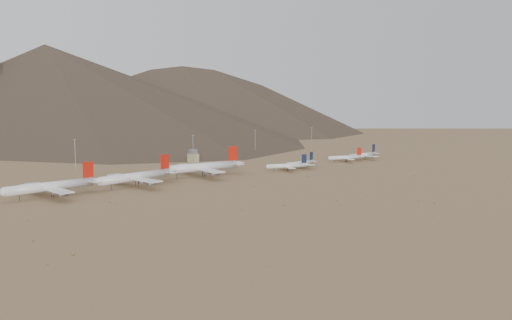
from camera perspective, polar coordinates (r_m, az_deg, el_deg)
ground at (r=414.21m, az=-1.25°, el=-2.21°), size 3000.00×3000.00×0.00m
widebody_west at (r=376.77m, az=-19.82°, el=-2.48°), size 67.04×51.99×19.96m
widebody_centre at (r=402.30m, az=-11.93°, el=-1.63°), size 67.26×52.64×20.18m
widebody_east at (r=440.90m, az=-5.38°, el=-0.69°), size 73.89×56.77×21.93m
narrowbody_a at (r=471.70m, az=3.23°, el=-0.57°), size 38.54×28.73×13.22m
narrowbody_b at (r=490.74m, az=4.58°, el=-0.31°), size 38.19×27.88×12.70m
narrowbody_c at (r=537.35m, az=9.01°, el=0.26°), size 37.72×28.00×12.83m
narrowbody_d at (r=559.78m, az=10.84°, el=0.52°), size 41.38×30.08×13.71m
control_tower at (r=529.08m, az=-6.30°, el=0.33°), size 8.00×8.00×12.00m
mast_west at (r=500.05m, az=-17.64°, el=0.69°), size 2.00×0.60×25.70m
mast_centre at (r=521.23m, az=-6.31°, el=1.21°), size 2.00×0.60×25.70m
mast_east at (r=588.55m, az=-0.09°, el=1.91°), size 2.00×0.60×25.70m
mast_far_east at (r=633.80m, az=5.59°, el=2.23°), size 2.00×0.60×25.70m
desert_scrub at (r=330.30m, az=0.74°, el=-4.50°), size 381.04×178.92×0.92m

